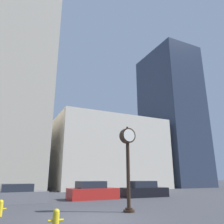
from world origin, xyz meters
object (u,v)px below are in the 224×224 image
at_px(street_clock, 128,154).
at_px(fire_hydrant_far, 56,219).
at_px(car_grey, 18,195).
at_px(car_black, 144,190).
at_px(fire_hydrant_near, 0,208).
at_px(car_red, 92,192).

xyz_separation_m(street_clock, fire_hydrant_far, (-4.35, -2.30, -2.72)).
bearing_deg(car_grey, street_clock, -58.34).
relative_size(street_clock, fire_hydrant_far, 6.78).
relative_size(car_black, fire_hydrant_near, 5.82).
distance_m(car_red, fire_hydrant_far, 10.82).
relative_size(street_clock, car_black, 1.07).
distance_m(car_black, fire_hydrant_near, 13.36).
distance_m(street_clock, car_grey, 9.26).
bearing_deg(car_red, fire_hydrant_near, -141.63).
xyz_separation_m(car_grey, fire_hydrant_far, (0.75, -9.61, -0.20)).
height_order(street_clock, car_red, street_clock).
bearing_deg(street_clock, fire_hydrant_near, 166.43).
bearing_deg(street_clock, car_grey, 124.94).
bearing_deg(fire_hydrant_near, car_grey, 79.19).
height_order(fire_hydrant_near, fire_hydrant_far, fire_hydrant_near).
height_order(car_black, fire_hydrant_far, car_black).
relative_size(car_grey, car_red, 0.95).
xyz_separation_m(fire_hydrant_near, fire_hydrant_far, (1.86, -3.80, -0.03)).
xyz_separation_m(car_grey, fire_hydrant_near, (-1.11, -5.81, -0.17)).
bearing_deg(fire_hydrant_near, street_clock, -13.57).
bearing_deg(fire_hydrant_far, fire_hydrant_near, 116.09).
bearing_deg(fire_hydrant_near, car_red, 40.05).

